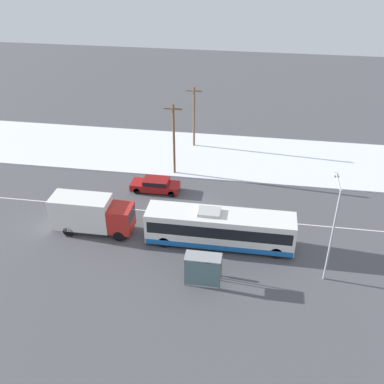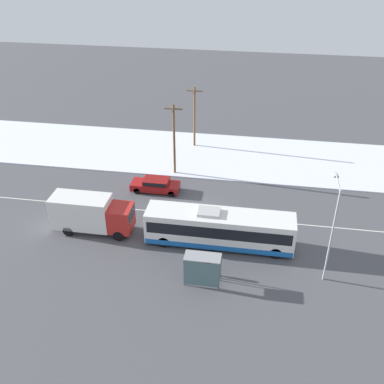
{
  "view_description": "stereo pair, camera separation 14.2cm",
  "coord_description": "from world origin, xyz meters",
  "views": [
    {
      "loc": [
        4.36,
        -33.52,
        23.1
      ],
      "look_at": [
        -1.17,
        1.65,
        1.4
      ],
      "focal_mm": 42.0,
      "sensor_mm": 36.0,
      "label": 1
    },
    {
      "loc": [
        4.5,
        -33.49,
        23.1
      ],
      "look_at": [
        -1.17,
        1.65,
        1.4
      ],
      "focal_mm": 42.0,
      "sensor_mm": 36.0,
      "label": 2
    }
  ],
  "objects": [
    {
      "name": "snow_lot",
      "position": [
        0.0,
        12.23,
        0.06
      ],
      "size": [
        80.0,
        11.24,
        0.12
      ],
      "color": "silver",
      "rests_on": "ground_plane"
    },
    {
      "name": "bus_shelter",
      "position": [
        1.26,
        -8.89,
        1.67
      ],
      "size": [
        2.66,
        1.2,
        2.4
      ],
      "color": "gray",
      "rests_on": "ground_plane"
    },
    {
      "name": "box_truck",
      "position": [
        -9.02,
        -3.74,
        1.8
      ],
      "size": [
        6.87,
        2.3,
        3.29
      ],
      "color": "silver",
      "rests_on": "ground_plane"
    },
    {
      "name": "lane_marking_center",
      "position": [
        0.0,
        0.0,
        0.0
      ],
      "size": [
        60.0,
        0.12,
        0.0
      ],
      "color": "silver",
      "rests_on": "ground_plane"
    },
    {
      "name": "ground_plane",
      "position": [
        0.0,
        0.0,
        0.0
      ],
      "size": [
        120.0,
        120.0,
        0.0
      ],
      "primitive_type": "plane",
      "color": "#4C4C51"
    },
    {
      "name": "streetlamp",
      "position": [
        10.17,
        -6.36,
        4.92
      ],
      "size": [
        0.36,
        2.87,
        7.79
      ],
      "color": "#9EA3A8",
      "rests_on": "ground_plane"
    },
    {
      "name": "pedestrian_at_stop",
      "position": [
        1.48,
        -7.69,
        0.96
      ],
      "size": [
        0.56,
        0.25,
        1.56
      ],
      "color": "#23232D",
      "rests_on": "ground_plane"
    },
    {
      "name": "utility_pole_roadside",
      "position": [
        -3.94,
        7.4,
        4.04
      ],
      "size": [
        1.8,
        0.24,
        7.71
      ],
      "color": "brown",
      "rests_on": "ground_plane"
    },
    {
      "name": "utility_pole_snowlot",
      "position": [
        -2.94,
        14.37,
        3.81
      ],
      "size": [
        1.8,
        0.24,
        7.25
      ],
      "color": "brown",
      "rests_on": "ground_plane"
    },
    {
      "name": "city_bus",
      "position": [
        1.99,
        -3.86,
        1.56
      ],
      "size": [
        12.06,
        2.57,
        3.18
      ],
      "color": "white",
      "rests_on": "ground_plane"
    },
    {
      "name": "sedan_car",
      "position": [
        -5.11,
        3.56,
        0.75
      ],
      "size": [
        4.75,
        1.8,
        1.36
      ],
      "rotation": [
        0.0,
        0.0,
        3.14
      ],
      "color": "maroon",
      "rests_on": "ground_plane"
    }
  ]
}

